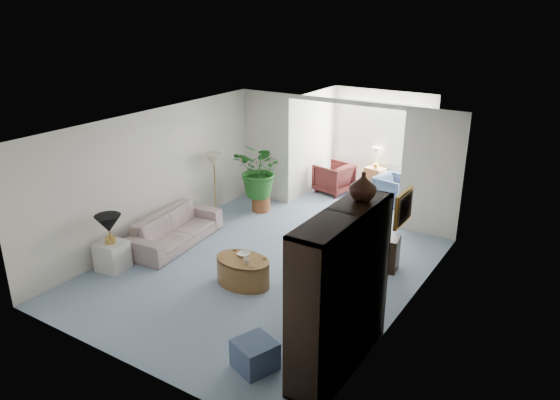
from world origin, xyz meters
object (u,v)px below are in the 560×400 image
Objects in this scene: coffee_bowl at (244,254)px; sunroom_chair_blue at (393,190)px; table_lamp at (108,224)px; entertainment_cabinet at (341,291)px; cabinet_urn at (363,186)px; end_table at (112,256)px; sunroom_chair_maroon at (334,178)px; sofa at (175,229)px; wingback_chair at (339,244)px; side_table_dark at (384,253)px; plant_pot at (261,204)px; framed_picture at (405,208)px; floor_lamp at (214,160)px; ottoman at (255,355)px; coffee_table at (243,271)px; coffee_cup at (247,261)px; sunroom_table at (375,178)px.

sunroom_chair_blue is at bearing 80.87° from coffee_bowl.
table_lamp is at bearing 164.26° from sunroom_chair_blue.
entertainment_cabinet is 1.31m from cabinet_urn.
end_table is 0.69× the size of sunroom_chair_blue.
table_lamp is 6.31m from sunroom_chair_blue.
sunroom_chair_blue is 1.50m from sunroom_chair_maroon.
wingback_chair is (3.01, 0.88, 0.10)m from sofa.
table_lamp reaches higher than wingback_chair.
table_lamp is at bearing 0.00° from end_table.
sunroom_chair_maroon is at bearing 129.50° from side_table_dark.
side_table_dark is 1.49× the size of plant_pot.
framed_picture is 2.80m from coffee_bowl.
floor_lamp is 5.41m from entertainment_cabinet.
sunroom_chair_maroon is (1.19, 4.23, 0.06)m from sofa.
floor_lamp is 5.29m from ottoman.
wingback_chair is 0.43× the size of entertainment_cabinet.
ottoman is (3.37, -2.19, -0.11)m from sofa.
entertainment_cabinet reaches higher than wingback_chair.
ottoman is (-0.83, -0.65, -0.85)m from entertainment_cabinet.
coffee_table is 8.95× the size of coffee_cup.
coffee_table is (2.19, 0.80, -0.03)m from end_table.
end_table is 2.45m from coffee_cup.
entertainment_cabinet is (-0.23, -1.43, -0.67)m from framed_picture.
floor_lamp is at bearing -130.16° from plant_pot.
sunroom_table is (0.00, 5.44, -0.20)m from coffee_bowl.
coffee_cup is at bearing -33.69° from coffee_table.
coffee_cup is 2.73m from cabinet_urn.
entertainment_cabinet is (4.21, -1.54, 0.73)m from sofa.
plant_pot is at bearing -10.48° from sunroom_chair_maroon.
cabinet_urn is 0.44× the size of sunroom_chair_maroon.
coffee_table is at bearing 24.69° from wingback_chair.
ottoman is (1.43, -1.74, -0.29)m from coffee_bowl.
coffee_bowl is 2.41m from side_table_dark.
coffee_table is 3.26m from plant_pot.
coffee_table reaches higher than ottoman.
table_lamp reaches higher than side_table_dark.
floor_lamp reaches higher than sunroom_chair_blue.
sofa is at bearing -111.31° from sunroom_table.
coffee_bowl reaches higher than plant_pot.
wingback_chair reaches higher than side_table_dark.
floor_lamp is at bearing 137.74° from coffee_cup.
end_table is 0.57× the size of wingback_chair.
cabinet_urn reaches higher than floor_lamp.
sunroom_table reaches higher than plant_pot.
table_lamp is 4.15× the size of coffee_cup.
sunroom_chair_maroon reaches higher than sunroom_chair_blue.
ottoman is at bearing 30.41° from sunroom_chair_maroon.
table_lamp is 4.41m from entertainment_cabinet.
end_table is 6.68m from sunroom_table.
coffee_table is 2.56m from entertainment_cabinet.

